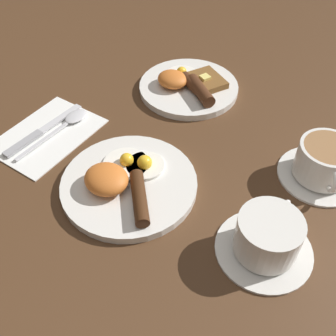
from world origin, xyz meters
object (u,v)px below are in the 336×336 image
at_px(teacup_near, 267,238).
at_px(teacup_far, 324,163).
at_px(spoon, 69,121).
at_px(breakfast_plate_near, 127,182).
at_px(breakfast_plate_far, 189,86).
at_px(knife, 40,132).

bearing_deg(teacup_near, teacup_far, 89.14).
bearing_deg(spoon, breakfast_plate_near, -107.05).
xyz_separation_m(breakfast_plate_near, breakfast_plate_far, (-0.09, 0.30, 0.00)).
bearing_deg(breakfast_plate_far, spoon, -116.39).
distance_m(teacup_near, spoon, 0.46).
bearing_deg(teacup_far, knife, -153.81).
bearing_deg(teacup_far, breakfast_plate_near, -137.33).
distance_m(breakfast_plate_near, breakfast_plate_far, 0.31).
xyz_separation_m(breakfast_plate_near, spoon, (-0.21, 0.05, -0.01)).
xyz_separation_m(teacup_far, knife, (-0.49, -0.24, -0.03)).
bearing_deg(knife, teacup_near, -86.75).
xyz_separation_m(breakfast_plate_far, teacup_far, (0.34, -0.07, 0.02)).
bearing_deg(breakfast_plate_near, spoon, 165.44).
bearing_deg(breakfast_plate_near, knife, -178.90).
distance_m(knife, spoon, 0.06).
height_order(breakfast_plate_far, spoon, breakfast_plate_far).
bearing_deg(spoon, teacup_far, -71.29).
xyz_separation_m(knife, spoon, (0.02, 0.06, 0.00)).
xyz_separation_m(breakfast_plate_near, teacup_near, (0.25, 0.04, 0.02)).
distance_m(breakfast_plate_far, spoon, 0.28).
height_order(breakfast_plate_near, spoon, breakfast_plate_near).
relative_size(breakfast_plate_near, teacup_near, 1.59).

